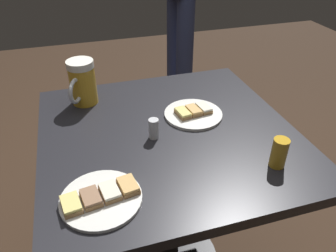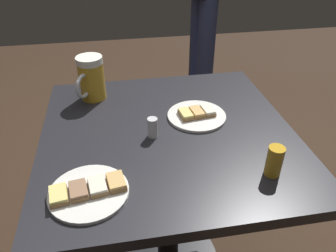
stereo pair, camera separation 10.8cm
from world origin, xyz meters
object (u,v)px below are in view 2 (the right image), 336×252
at_px(beer_mug, 91,78).
at_px(salt_shaker, 153,128).
at_px(plate_near, 197,115).
at_px(plate_far, 89,191).
at_px(beer_glass_small, 274,161).

xyz_separation_m(beer_mug, salt_shaker, (0.29, 0.19, -0.05)).
bearing_deg(beer_mug, salt_shaker, 33.12).
height_order(plate_near, salt_shaker, salt_shaker).
height_order(plate_near, plate_far, same).
distance_m(plate_far, beer_glass_small, 0.50).
bearing_deg(salt_shaker, beer_glass_small, 52.17).
relative_size(plate_far, beer_glass_small, 2.31).
distance_m(plate_near, plate_far, 0.48).
bearing_deg(plate_near, salt_shaker, -62.03).
bearing_deg(plate_far, beer_glass_small, 88.97).
height_order(beer_glass_small, salt_shaker, beer_glass_small).
xyz_separation_m(plate_far, salt_shaker, (-0.23, 0.20, 0.02)).
relative_size(plate_far, salt_shaker, 3.08).
height_order(beer_mug, salt_shaker, beer_mug).
relative_size(beer_mug, beer_glass_small, 1.85).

